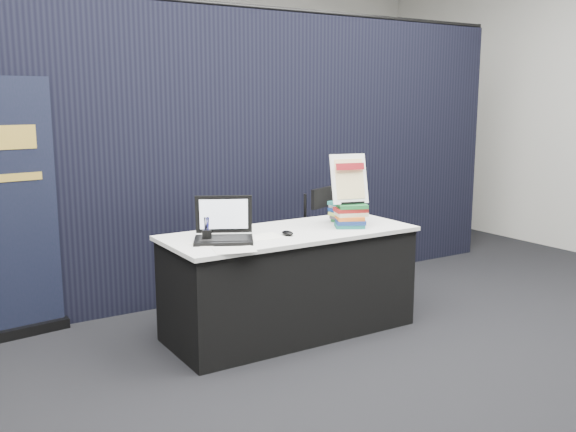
{
  "coord_description": "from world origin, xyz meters",
  "views": [
    {
      "loc": [
        -2.38,
        -3.22,
        1.68
      ],
      "look_at": [
        -0.01,
        0.55,
        0.86
      ],
      "focal_mm": 40.0,
      "sensor_mm": 36.0,
      "label": 1
    }
  ],
  "objects_px": {
    "pullup_banner": "(5,226)",
    "display_table": "(290,282)",
    "book_stack_tall": "(351,216)",
    "info_sign": "(349,180)",
    "stacking_chair": "(337,240)",
    "laptop": "(220,230)",
    "book_stack_short": "(344,212)"
  },
  "relations": [
    {
      "from": "pullup_banner",
      "to": "display_table",
      "type": "bearing_deg",
      "value": -35.54
    },
    {
      "from": "book_stack_tall",
      "to": "info_sign",
      "type": "distance_m",
      "value": 0.26
    },
    {
      "from": "stacking_chair",
      "to": "book_stack_tall",
      "type": "bearing_deg",
      "value": -140.07
    },
    {
      "from": "pullup_banner",
      "to": "laptop",
      "type": "bearing_deg",
      "value": -45.86
    },
    {
      "from": "book_stack_short",
      "to": "info_sign",
      "type": "xyz_separation_m",
      "value": [
        -0.08,
        -0.17,
        0.27
      ]
    },
    {
      "from": "laptop",
      "to": "book_stack_short",
      "type": "relative_size",
      "value": 2.39
    },
    {
      "from": "book_stack_short",
      "to": "info_sign",
      "type": "distance_m",
      "value": 0.33
    },
    {
      "from": "book_stack_short",
      "to": "pullup_banner",
      "type": "xyz_separation_m",
      "value": [
        -2.26,
        0.87,
        -0.02
      ]
    },
    {
      "from": "display_table",
      "to": "info_sign",
      "type": "relative_size",
      "value": 4.83
    },
    {
      "from": "display_table",
      "to": "pullup_banner",
      "type": "relative_size",
      "value": 0.98
    },
    {
      "from": "display_table",
      "to": "pullup_banner",
      "type": "distance_m",
      "value": 2.02
    },
    {
      "from": "book_stack_short",
      "to": "stacking_chair",
      "type": "distance_m",
      "value": 0.47
    },
    {
      "from": "info_sign",
      "to": "book_stack_tall",
      "type": "bearing_deg",
      "value": -75.53
    },
    {
      "from": "display_table",
      "to": "laptop",
      "type": "distance_m",
      "value": 0.71
    },
    {
      "from": "book_stack_tall",
      "to": "book_stack_short",
      "type": "distance_m",
      "value": 0.22
    },
    {
      "from": "laptop",
      "to": "book_stack_tall",
      "type": "height_order",
      "value": "laptop"
    },
    {
      "from": "book_stack_short",
      "to": "info_sign",
      "type": "height_order",
      "value": "info_sign"
    },
    {
      "from": "stacking_chair",
      "to": "book_stack_short",
      "type": "bearing_deg",
      "value": -142.38
    },
    {
      "from": "display_table",
      "to": "laptop",
      "type": "bearing_deg",
      "value": -179.11
    },
    {
      "from": "book_stack_short",
      "to": "stacking_chair",
      "type": "relative_size",
      "value": 0.2
    },
    {
      "from": "book_stack_tall",
      "to": "pullup_banner",
      "type": "height_order",
      "value": "pullup_banner"
    },
    {
      "from": "display_table",
      "to": "pullup_banner",
      "type": "height_order",
      "value": "pullup_banner"
    },
    {
      "from": "laptop",
      "to": "pullup_banner",
      "type": "height_order",
      "value": "pullup_banner"
    },
    {
      "from": "display_table",
      "to": "book_stack_tall",
      "type": "distance_m",
      "value": 0.65
    },
    {
      "from": "book_stack_tall",
      "to": "display_table",
      "type": "bearing_deg",
      "value": 164.46
    },
    {
      "from": "book_stack_tall",
      "to": "book_stack_short",
      "type": "height_order",
      "value": "book_stack_tall"
    },
    {
      "from": "book_stack_tall",
      "to": "stacking_chair",
      "type": "xyz_separation_m",
      "value": [
        0.25,
        0.51,
        -0.31
      ]
    },
    {
      "from": "display_table",
      "to": "info_sign",
      "type": "xyz_separation_m",
      "value": [
        0.45,
        -0.09,
        0.72
      ]
    },
    {
      "from": "display_table",
      "to": "book_stack_short",
      "type": "xyz_separation_m",
      "value": [
        0.53,
        0.07,
        0.45
      ]
    },
    {
      "from": "book_stack_short",
      "to": "stacking_chair",
      "type": "height_order",
      "value": "stacking_chair"
    },
    {
      "from": "book_stack_tall",
      "to": "pullup_banner",
      "type": "distance_m",
      "value": 2.43
    },
    {
      "from": "display_table",
      "to": "book_stack_tall",
      "type": "bearing_deg",
      "value": -15.54
    }
  ]
}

